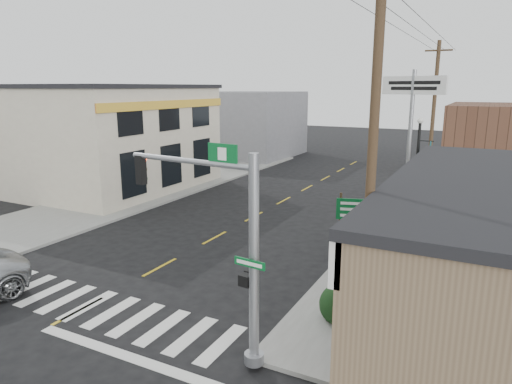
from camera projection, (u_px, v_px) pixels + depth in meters
The scene contains 19 objects.
ground at pixel (79, 311), 14.31m from camera, with size 140.00×140.00×0.00m, color black.
sidewalk_right at pixel (432, 234), 21.58m from camera, with size 6.00×38.00×0.13m, color gray.
sidewalk_left at pixel (138, 194), 29.57m from camera, with size 6.00×38.00×0.13m, color gray.
center_line at pixel (215, 238), 21.25m from camera, with size 0.12×56.00×0.01m, color gold.
crosswalk at pixel (88, 305), 14.66m from camera, with size 11.00×2.20×0.01m, color silver.
left_building at pixel (100, 138), 31.46m from camera, with size 12.00×12.00×6.80m, color beige.
bldg_distant_right at pixel (505, 142), 34.37m from camera, with size 8.00×10.00×5.60m, color brown.
bldg_distant_left at pixel (248, 124), 46.23m from camera, with size 9.00×10.00×6.40m, color slate.
traffic_signal_pole at pixel (230, 235), 10.95m from camera, with size 4.30×0.36×5.44m.
guide_sign at pixel (354, 215), 18.69m from camera, with size 1.41×0.13×2.47m.
fire_hydrant at pixel (377, 264), 16.66m from camera, with size 0.25×0.25×0.78m.
ped_crossing_sign at pixel (394, 196), 20.03m from camera, with size 1.19×0.08×3.07m.
lamp_post at pixel (418, 165), 21.91m from camera, with size 0.69×0.54×5.32m.
dance_center_sign at pixel (412, 108), 24.21m from camera, with size 3.59×0.22×7.63m.
bare_tree at pixel (461, 193), 13.53m from camera, with size 2.32×2.32×4.64m.
shrub_front at pixel (340, 305), 13.44m from camera, with size 1.24×1.24×0.93m, color #203D1B.
shrub_back at pixel (475, 272), 15.93m from camera, with size 1.10×1.10×0.83m, color black.
utility_pole_near at pixel (372, 157), 11.69m from camera, with size 1.69×0.25×9.69m.
utility_pole_far at pixel (433, 115), 29.91m from camera, with size 1.67×0.25×9.63m.
Camera 1 is at (10.94, -9.12, 6.86)m, focal length 32.00 mm.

